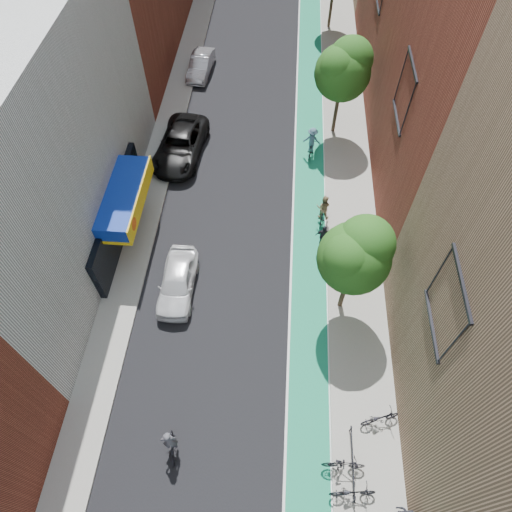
% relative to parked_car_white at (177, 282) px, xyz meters
% --- Properties ---
extents(bike_lane, '(2.00, 68.00, 0.01)m').
position_rel_parked_car_white_xyz_m(bike_lane, '(7.00, 15.57, -0.75)').
color(bike_lane, '#168059').
rests_on(bike_lane, ground).
extents(sidewalk_left, '(2.00, 68.00, 0.15)m').
position_rel_parked_car_white_xyz_m(sidewalk_left, '(-3.00, 15.57, -0.68)').
color(sidewalk_left, gray).
rests_on(sidewalk_left, ground).
extents(sidewalk_right, '(3.00, 68.00, 0.15)m').
position_rel_parked_car_white_xyz_m(sidewalk_right, '(9.50, 15.57, -0.68)').
color(sidewalk_right, gray).
rests_on(sidewalk_right, ground).
extents(building_left_white, '(8.00, 20.00, 12.00)m').
position_rel_parked_car_white_xyz_m(building_left_white, '(-8.00, 3.57, 5.24)').
color(building_left_white, silver).
rests_on(building_left_white, ground).
extents(tree_near, '(3.40, 3.36, 6.42)m').
position_rel_parked_car_white_xyz_m(tree_near, '(8.65, -0.41, 3.90)').
color(tree_near, '#332619').
rests_on(tree_near, ground).
extents(tree_mid, '(3.55, 3.53, 6.74)m').
position_rel_parked_car_white_xyz_m(tree_mid, '(8.65, 13.59, 4.13)').
color(tree_mid, '#332619').
rests_on(tree_mid, ground).
extents(parked_car_white, '(1.80, 4.44, 1.51)m').
position_rel_parked_car_white_xyz_m(parked_car_white, '(0.00, 0.00, 0.00)').
color(parked_car_white, silver).
rests_on(parked_car_white, ground).
extents(parked_car_black, '(3.32, 6.22, 1.66)m').
position_rel_parked_car_white_xyz_m(parked_car_black, '(-1.60, 10.54, 0.08)').
color(parked_car_black, black).
rests_on(parked_car_black, ground).
extents(parked_car_silver, '(1.82, 4.37, 1.40)m').
position_rel_parked_car_white_xyz_m(parked_car_silver, '(-1.60, 20.00, -0.05)').
color(parked_car_silver, '#97999F').
rests_on(parked_car_silver, ground).
extents(cyclist_lead, '(0.88, 1.61, 2.14)m').
position_rel_parked_car_white_xyz_m(cyclist_lead, '(1.11, -8.10, 0.01)').
color(cyclist_lead, black).
rests_on(cyclist_lead, ground).
extents(cyclist_lane_near, '(0.93, 1.64, 2.06)m').
position_rel_parked_car_white_xyz_m(cyclist_lane_near, '(7.70, 5.34, 0.14)').
color(cyclist_lane_near, black).
rests_on(cyclist_lane_near, ground).
extents(cyclist_lane_mid, '(0.97, 1.84, 1.93)m').
position_rel_parked_car_white_xyz_m(cyclist_lane_mid, '(7.70, 3.23, -0.05)').
color(cyclist_lane_mid, black).
rests_on(cyclist_lane_mid, ground).
extents(cyclist_lane_far, '(1.25, 1.75, 2.13)m').
position_rel_parked_car_white_xyz_m(cyclist_lane_far, '(7.05, 11.13, 0.21)').
color(cyclist_lane_far, black).
rests_on(cyclist_lane_far, ground).
extents(parked_bike_near, '(1.96, 0.87, 1.00)m').
position_rel_parked_car_white_xyz_m(parked_bike_near, '(8.74, -9.35, -0.11)').
color(parked_bike_near, black).
rests_on(parked_bike_near, sidewalk_right).
extents(parked_bike_mid, '(1.85, 0.57, 1.11)m').
position_rel_parked_car_white_xyz_m(parked_bike_mid, '(8.40, -8.34, -0.05)').
color(parked_bike_mid, black).
rests_on(parked_bike_mid, sidewalk_right).
extents(parked_bike_far, '(1.90, 1.16, 0.94)m').
position_rel_parked_car_white_xyz_m(parked_bike_far, '(10.09, -6.30, -0.14)').
color(parked_bike_far, black).
rests_on(parked_bike_far, sidewalk_right).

